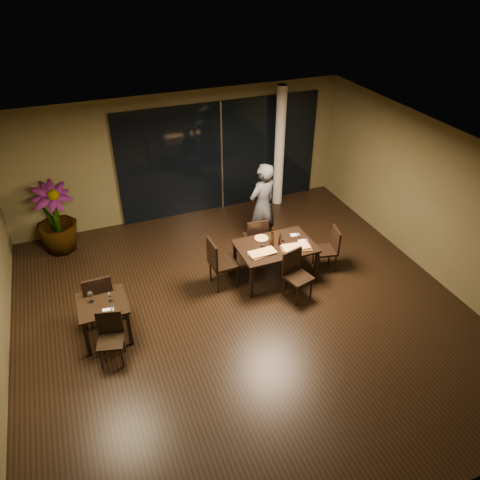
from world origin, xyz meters
name	(u,v)px	position (x,y,z in m)	size (l,w,h in m)	color
ground	(243,313)	(0.00, 0.00, 0.00)	(8.00, 8.00, 0.00)	black
wall_back	(180,156)	(0.00, 4.05, 1.50)	(8.00, 0.10, 3.00)	brown
wall_front	(395,456)	(0.00, -4.05, 1.50)	(8.00, 0.10, 3.00)	brown
wall_right	(438,203)	(4.05, 0.00, 1.50)	(0.10, 8.00, 3.00)	brown
ceiling	(244,160)	(0.00, 0.00, 3.02)	(8.00, 8.00, 0.04)	silver
window_panel	(221,157)	(1.00, 3.96, 1.35)	(5.00, 0.06, 2.70)	black
column	(279,148)	(2.40, 3.65, 1.50)	(0.24, 0.24, 3.00)	silver
main_table	(276,249)	(1.00, 0.80, 0.68)	(1.50, 1.00, 0.75)	black
side_table	(103,309)	(-2.40, 0.30, 0.62)	(0.80, 0.80, 0.75)	black
chair_main_far	(256,236)	(0.90, 1.53, 0.55)	(0.51, 0.51, 0.98)	black
chair_main_near	(295,272)	(1.11, 0.13, 0.54)	(0.55, 0.55, 0.97)	black
chair_main_left	(219,261)	(-0.14, 0.93, 0.59)	(0.51, 0.51, 1.06)	black
chair_main_right	(330,247)	(2.15, 0.66, 0.52)	(0.51, 0.51, 0.93)	black
chair_side_far	(99,296)	(-2.42, 0.70, 0.59)	(0.50, 0.50, 1.05)	black
chair_side_near	(110,335)	(-2.37, -0.22, 0.49)	(0.49, 0.49, 0.88)	black
diner	(262,206)	(1.22, 1.96, 0.98)	(0.66, 0.44, 1.96)	#2B2D2F
potted_plant	(55,219)	(-2.96, 3.40, 0.78)	(0.85, 0.85, 1.56)	#1E4D19
pizza_board_left	(262,253)	(0.64, 0.64, 0.76)	(0.54, 0.27, 0.01)	#452B16
pizza_board_right	(296,247)	(1.33, 0.58, 0.76)	(0.60, 0.30, 0.01)	#452616
oblong_pizza_left	(262,253)	(0.64, 0.64, 0.77)	(0.50, 0.23, 0.02)	maroon
oblong_pizza_right	(296,247)	(1.33, 0.58, 0.77)	(0.51, 0.24, 0.02)	#6A0A09
round_pizza	(261,238)	(0.84, 1.12, 0.76)	(0.27, 0.27, 0.01)	red
bottle_a	(272,239)	(0.93, 0.82, 0.91)	(0.07, 0.07, 0.32)	black
bottle_b	(280,239)	(1.08, 0.79, 0.89)	(0.06, 0.06, 0.28)	black
bottle_c	(272,235)	(0.97, 0.93, 0.91)	(0.07, 0.07, 0.32)	black
tumbler_left	(263,245)	(0.75, 0.85, 0.80)	(0.08, 0.08, 0.09)	white
tumbler_right	(282,239)	(1.18, 0.90, 0.80)	(0.08, 0.08, 0.10)	white
napkin_near	(303,241)	(1.56, 0.73, 0.76)	(0.18, 0.10, 0.01)	white
napkin_far	(295,235)	(1.52, 0.99, 0.76)	(0.18, 0.10, 0.01)	white
wine_glass_a	(91,297)	(-2.55, 0.39, 0.85)	(0.09, 0.09, 0.20)	white
wine_glass_b	(110,297)	(-2.26, 0.30, 0.83)	(0.07, 0.07, 0.16)	white
side_napkin	(108,311)	(-2.33, 0.06, 0.76)	(0.18, 0.11, 0.01)	white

